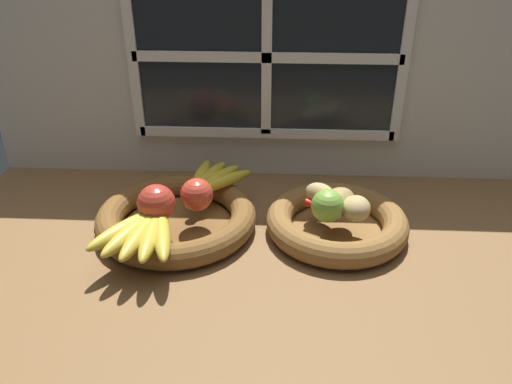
# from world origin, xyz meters

# --- Properties ---
(ground_plane) EXTENTS (1.40, 0.90, 0.03)m
(ground_plane) POSITION_xyz_m (0.00, 0.00, -0.01)
(ground_plane) COLOR brown
(back_wall) EXTENTS (1.40, 0.05, 0.55)m
(back_wall) POSITION_xyz_m (0.00, 0.30, 0.28)
(back_wall) COLOR silver
(back_wall) RESTS_ON ground_plane
(fruit_bowl_left) EXTENTS (0.35, 0.35, 0.05)m
(fruit_bowl_left) POSITION_xyz_m (-0.18, 0.01, 0.03)
(fruit_bowl_left) COLOR brown
(fruit_bowl_left) RESTS_ON ground_plane
(fruit_bowl_right) EXTENTS (0.30, 0.30, 0.05)m
(fruit_bowl_right) POSITION_xyz_m (0.16, 0.01, 0.03)
(fruit_bowl_right) COLOR brown
(fruit_bowl_right) RESTS_ON ground_plane
(apple_red_front) EXTENTS (0.08, 0.08, 0.08)m
(apple_red_front) POSITION_xyz_m (-0.21, -0.05, 0.09)
(apple_red_front) COLOR #B73828
(apple_red_front) RESTS_ON fruit_bowl_left
(apple_red_right) EXTENTS (0.07, 0.07, 0.07)m
(apple_red_right) POSITION_xyz_m (-0.13, -0.00, 0.09)
(apple_red_right) COLOR #CC422D
(apple_red_right) RESTS_ON fruit_bowl_left
(banana_bunch_front) EXTENTS (0.18, 0.20, 0.03)m
(banana_bunch_front) POSITION_xyz_m (-0.22, -0.12, 0.07)
(banana_bunch_front) COLOR gold
(banana_bunch_front) RESTS_ON fruit_bowl_left
(banana_bunch_back) EXTENTS (0.15, 0.18, 0.03)m
(banana_bunch_back) POSITION_xyz_m (-0.12, 0.11, 0.07)
(banana_bunch_back) COLOR gold
(banana_bunch_back) RESTS_ON fruit_bowl_left
(potato_oblong) EXTENTS (0.08, 0.08, 0.05)m
(potato_oblong) POSITION_xyz_m (0.13, 0.04, 0.08)
(potato_oblong) COLOR tan
(potato_oblong) RESTS_ON fruit_bowl_right
(potato_large) EXTENTS (0.10, 0.10, 0.05)m
(potato_large) POSITION_xyz_m (0.16, 0.01, 0.08)
(potato_large) COLOR #A38451
(potato_large) RESTS_ON fruit_bowl_right
(potato_small) EXTENTS (0.07, 0.08, 0.05)m
(potato_small) POSITION_xyz_m (0.19, -0.02, 0.08)
(potato_small) COLOR tan
(potato_small) RESTS_ON fruit_bowl_right
(lime_near) EXTENTS (0.07, 0.07, 0.07)m
(lime_near) POSITION_xyz_m (0.14, -0.03, 0.09)
(lime_near) COLOR #7AAD3D
(lime_near) RESTS_ON fruit_bowl_right
(chili_pepper) EXTENTS (0.12, 0.09, 0.02)m
(chili_pepper) POSITION_xyz_m (0.15, -0.01, 0.06)
(chili_pepper) COLOR red
(chili_pepper) RESTS_ON fruit_bowl_right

